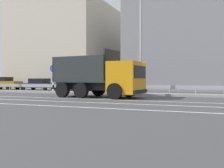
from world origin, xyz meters
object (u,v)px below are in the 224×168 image
Objects in this scene: median_road_sign at (53,78)px; parked_car_2 at (39,84)px; parked_car_1 at (4,83)px; street_lamp_1 at (140,23)px; dump_truck at (108,80)px; parked_car_3 at (81,84)px.

median_road_sign is 0.59× the size of parked_car_2.
parked_car_1 is (-9.86, 4.31, -0.64)m from median_road_sign.
median_road_sign reaches higher than parked_car_2.
street_lamp_1 is 2.32× the size of parked_car_2.
dump_truck reaches higher than parked_car_3.
parked_car_2 is at bearing 137.97° from median_road_sign.
street_lamp_1 reaches higher than parked_car_1.
dump_truck reaches higher than median_road_sign.
parked_car_2 is at bearing 88.44° from parked_car_1.
street_lamp_1 reaches higher than median_road_sign.
street_lamp_1 reaches higher than parked_car_2.
parked_car_3 is (10.07, 0.70, -0.07)m from parked_car_1.
parked_car_3 is at bearing -86.80° from parked_car_2.
median_road_sign is 0.64× the size of parked_car_1.
dump_truck is 0.63× the size of street_lamp_1.
parked_car_1 is at bearing 156.39° from median_road_sign.
parked_car_2 is (-11.73, 7.81, -0.58)m from dump_truck.
street_lamp_1 is 14.77m from parked_car_2.
median_road_sign is at bearing 179.74° from street_lamp_1.
dump_truck is 10.62m from parked_car_3.
dump_truck is at bearing -26.23° from median_road_sign.
median_road_sign is 0.25× the size of street_lamp_1.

